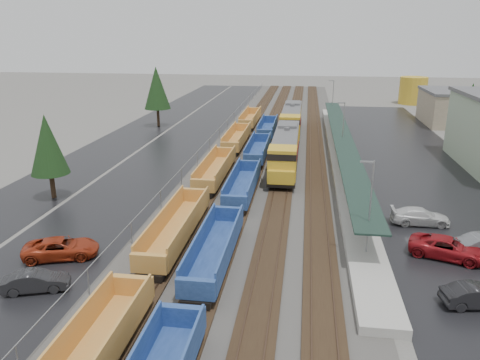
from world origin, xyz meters
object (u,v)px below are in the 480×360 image
object	(u,v)px
parked_car_east_a	(478,296)
parked_car_east_c	(420,217)
parked_car_east_b	(448,248)
well_string_yellow	(200,194)
parked_car_west_b	(36,281)
storage_tank	(413,90)
parked_car_west_c	(61,248)
locomotive_lead	(285,150)
well_string_blue	(231,212)
locomotive_trail	(291,121)

from	to	relation	value
parked_car_east_a	parked_car_east_c	xyz separation A→B (m)	(-0.65, 13.57, 0.01)
parked_car_east_c	parked_car_east_b	bearing A→B (deg)	-175.49
well_string_yellow	parked_car_west_b	distance (m)	19.38
parked_car_east_b	parked_car_west_b	bearing A→B (deg)	127.18
parked_car_east_b	parked_car_east_c	world-z (taller)	parked_car_east_b
storage_tank	parked_car_east_b	distance (m)	86.26
storage_tank	parked_car_west_b	xyz separation A→B (m)	(-43.46, -94.23, -2.55)
parked_car_east_b	parked_car_east_c	xyz separation A→B (m)	(-0.68, 6.63, -0.05)
parked_car_west_b	storage_tank	bearing A→B (deg)	-43.93
storage_tank	parked_car_west_c	bearing A→B (deg)	-116.35
locomotive_lead	parked_car_west_b	distance (m)	35.78
well_string_yellow	parked_car_east_c	distance (m)	21.33
locomotive_lead	parked_car_west_b	world-z (taller)	locomotive_lead
storage_tank	parked_car_west_c	size ratio (longest dim) A/B	1.14
parked_car_west_b	parked_car_east_a	xyz separation A→B (m)	(29.25, 2.23, 0.03)
well_string_yellow	parked_car_east_a	distance (m)	26.91
locomotive_lead	storage_tank	size ratio (longest dim) A/B	3.23
parked_car_west_b	parked_car_east_a	size ratio (longest dim) A/B	0.96
well_string_blue	locomotive_trail	bearing A→B (deg)	84.25
well_string_yellow	well_string_blue	size ratio (longest dim) A/B	1.10
well_string_yellow	well_string_blue	bearing A→B (deg)	-47.79
locomotive_lead	parked_car_east_c	world-z (taller)	locomotive_lead
locomotive_lead	storage_tank	distance (m)	68.04
parked_car_east_a	parked_car_east_b	size ratio (longest dim) A/B	0.78
parked_car_east_b	parked_car_east_c	size ratio (longest dim) A/B	1.11
well_string_blue	parked_car_west_b	xyz separation A→B (m)	(-11.38, -13.50, -0.44)
locomotive_lead	parked_car_west_c	distance (m)	31.80
locomotive_lead	parked_car_west_b	xyz separation A→B (m)	(-15.38, -32.25, -1.81)
locomotive_trail	parked_car_west_c	distance (m)	50.99
storage_tank	parked_car_west_b	distance (m)	103.80
well_string_blue	locomotive_lead	bearing A→B (deg)	77.96
locomotive_lead	parked_car_east_a	xyz separation A→B (m)	(13.87, -30.02, -1.78)
locomotive_trail	well_string_blue	distance (m)	39.97
locomotive_lead	parked_car_east_c	xyz separation A→B (m)	(13.22, -16.45, -1.77)
well_string_blue	parked_car_east_a	xyz separation A→B (m)	(17.87, -11.27, -0.40)
parked_car_west_b	parked_car_east_b	world-z (taller)	parked_car_east_b
storage_tank	parked_car_east_c	size ratio (longest dim) A/B	1.24
locomotive_lead	parked_car_east_b	size ratio (longest dim) A/B	3.62
well_string_yellow	parked_car_east_a	xyz separation A→B (m)	(21.87, -15.68, -0.43)
locomotive_lead	well_string_blue	size ratio (longest dim) A/B	0.23
locomotive_trail	storage_tank	bearing A→B (deg)	55.59
storage_tank	well_string_blue	bearing A→B (deg)	-111.67
locomotive_trail	storage_tank	size ratio (longest dim) A/B	3.23
locomotive_trail	parked_car_east_a	xyz separation A→B (m)	(13.87, -51.02, -1.78)
storage_tank	parked_car_east_a	size ratio (longest dim) A/B	1.44
well_string_blue	parked_car_east_b	size ratio (longest dim) A/B	15.84
locomotive_lead	parked_car_east_b	world-z (taller)	locomotive_lead
storage_tank	parked_car_west_b	size ratio (longest dim) A/B	1.50
parked_car_east_a	locomotive_lead	bearing A→B (deg)	14.82
locomotive_lead	parked_car_east_a	bearing A→B (deg)	-65.20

